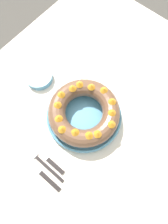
{
  "coord_description": "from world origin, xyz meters",
  "views": [
    {
      "loc": [
        -0.25,
        -0.21,
        1.63
      ],
      "look_at": [
        -0.01,
        -0.01,
        0.81
      ],
      "focal_mm": 35.0,
      "sensor_mm": 36.0,
      "label": 1
    }
  ],
  "objects_px": {
    "serving_dish": "(84,116)",
    "napkin": "(130,82)",
    "bundt_cake": "(84,112)",
    "fork": "(41,161)",
    "serving_knife": "(41,173)",
    "cake_knife": "(48,160)",
    "side_bowl": "(39,77)"
  },
  "relations": [
    {
      "from": "bundt_cake",
      "to": "napkin",
      "type": "bearing_deg",
      "value": -10.79
    },
    {
      "from": "serving_dish",
      "to": "bundt_cake",
      "type": "relative_size",
      "value": 1.09
    },
    {
      "from": "bundt_cake",
      "to": "napkin",
      "type": "relative_size",
      "value": 1.82
    },
    {
      "from": "fork",
      "to": "side_bowl",
      "type": "xyz_separation_m",
      "value": [
        0.27,
        0.27,
        0.01
      ]
    },
    {
      "from": "serving_knife",
      "to": "napkin",
      "type": "xyz_separation_m",
      "value": [
        0.55,
        -0.03,
        -0.0
      ]
    },
    {
      "from": "fork",
      "to": "serving_knife",
      "type": "xyz_separation_m",
      "value": [
        -0.03,
        -0.03,
        -0.0
      ]
    },
    {
      "from": "fork",
      "to": "side_bowl",
      "type": "relative_size",
      "value": 1.69
    },
    {
      "from": "bundt_cake",
      "to": "serving_dish",
      "type": "bearing_deg",
      "value": 89.91
    },
    {
      "from": "cake_knife",
      "to": "napkin",
      "type": "xyz_separation_m",
      "value": [
        0.5,
        -0.04,
        -0.0
      ]
    },
    {
      "from": "side_bowl",
      "to": "bundt_cake",
      "type": "bearing_deg",
      "value": -92.19
    },
    {
      "from": "cake_knife",
      "to": "napkin",
      "type": "distance_m",
      "value": 0.5
    },
    {
      "from": "cake_knife",
      "to": "fork",
      "type": "bearing_deg",
      "value": 150.93
    },
    {
      "from": "fork",
      "to": "cake_knife",
      "type": "height_order",
      "value": "cake_knife"
    },
    {
      "from": "serving_knife",
      "to": "cake_knife",
      "type": "bearing_deg",
      "value": 19.89
    },
    {
      "from": "serving_dish",
      "to": "serving_knife",
      "type": "xyz_separation_m",
      "value": [
        -0.29,
        -0.02,
        -0.01
      ]
    },
    {
      "from": "cake_knife",
      "to": "side_bowl",
      "type": "relative_size",
      "value": 1.57
    },
    {
      "from": "bundt_cake",
      "to": "cake_knife",
      "type": "relative_size",
      "value": 1.53
    },
    {
      "from": "serving_dish",
      "to": "napkin",
      "type": "distance_m",
      "value": 0.27
    },
    {
      "from": "serving_dish",
      "to": "side_bowl",
      "type": "xyz_separation_m",
      "value": [
        0.01,
        0.28,
        0.0
      ]
    },
    {
      "from": "serving_dish",
      "to": "cake_knife",
      "type": "xyz_separation_m",
      "value": [
        -0.23,
        -0.01,
        -0.01
      ]
    },
    {
      "from": "cake_knife",
      "to": "bundt_cake",
      "type": "bearing_deg",
      "value": 8.03
    },
    {
      "from": "napkin",
      "to": "bundt_cake",
      "type": "bearing_deg",
      "value": 169.21
    },
    {
      "from": "fork",
      "to": "napkin",
      "type": "xyz_separation_m",
      "value": [
        0.52,
        -0.06,
        -0.0
      ]
    },
    {
      "from": "cake_knife",
      "to": "side_bowl",
      "type": "bearing_deg",
      "value": 56.02
    },
    {
      "from": "serving_dish",
      "to": "napkin",
      "type": "xyz_separation_m",
      "value": [
        0.27,
        -0.05,
        -0.01
      ]
    },
    {
      "from": "serving_dish",
      "to": "fork",
      "type": "height_order",
      "value": "serving_dish"
    },
    {
      "from": "side_bowl",
      "to": "napkin",
      "type": "distance_m",
      "value": 0.42
    },
    {
      "from": "serving_knife",
      "to": "cake_knife",
      "type": "xyz_separation_m",
      "value": [
        0.06,
        0.02,
        0.0
      ]
    },
    {
      "from": "napkin",
      "to": "cake_knife",
      "type": "bearing_deg",
      "value": 174.95
    },
    {
      "from": "fork",
      "to": "serving_knife",
      "type": "distance_m",
      "value": 0.05
    },
    {
      "from": "bundt_cake",
      "to": "cake_knife",
      "type": "distance_m",
      "value": 0.24
    },
    {
      "from": "serving_knife",
      "to": "napkin",
      "type": "distance_m",
      "value": 0.55
    }
  ]
}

